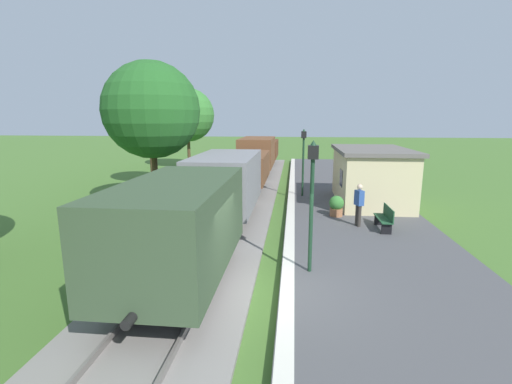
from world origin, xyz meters
name	(u,v)px	position (x,y,z in m)	size (l,w,h in m)	color
ground_plane	(271,298)	(0.00, 0.00, 0.00)	(160.00, 160.00, 0.00)	#47702D
platform_slab	(401,300)	(3.20, 0.00, 0.12)	(6.00, 60.00, 0.25)	#4C4C4F
platform_edge_stripe	(287,290)	(0.40, 0.00, 0.25)	(0.36, 60.00, 0.01)	silver
track_ballast	(180,292)	(-2.40, 0.00, 0.06)	(3.80, 60.00, 0.12)	gray
rail_near	(207,288)	(-1.68, 0.00, 0.19)	(0.07, 60.00, 0.14)	slate
rail_far	(153,286)	(-3.12, 0.00, 0.19)	(0.07, 60.00, 0.14)	slate
freight_train	(245,168)	(-2.40, 12.66, 1.58)	(2.50, 32.60, 2.72)	#384C33
station_hut	(371,175)	(4.40, 10.19, 1.65)	(3.50, 5.80, 2.78)	beige
bench_near_hut	(385,218)	(4.06, 5.48, 0.72)	(0.42, 1.50, 0.91)	#1E4C2D
person_waiting	(359,203)	(3.11, 5.86, 1.18)	(0.36, 0.44, 1.71)	#38332D
potted_planter	(336,206)	(2.41, 7.31, 0.72)	(0.64, 0.64, 0.92)	#9E6642
lamp_post_near	(312,183)	(1.00, 1.24, 2.80)	(0.28, 0.28, 3.70)	#193823
lamp_post_far	(303,150)	(1.00, 11.44, 2.80)	(0.28, 0.28, 3.70)	#193823
tree_trackside_far	(152,110)	(-6.29, 8.47, 4.87)	(4.58, 4.58, 7.17)	#4C3823
tree_field_left	(150,121)	(-9.03, 14.91, 4.30)	(3.60, 3.60, 6.11)	#4C3823
tree_field_distant	(188,115)	(-9.03, 23.57, 4.77)	(4.73, 4.73, 7.15)	#4C3823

